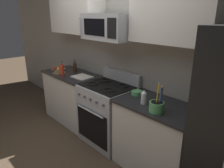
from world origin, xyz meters
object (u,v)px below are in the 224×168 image
object	(u,v)px
bottle_soy	(75,66)
prep_bowl	(137,93)
range_oven	(108,113)
microwave	(109,27)
utensil_crock	(157,106)
cutting_board	(82,77)
bottle_vinegar	(144,97)
bottle_hot_sauce	(62,69)
apple_loose	(55,69)
fruit_basket	(59,70)

from	to	relation	value
bottle_soy	prep_bowl	size ratio (longest dim) A/B	1.60
range_oven	microwave	distance (m)	1.28
utensil_crock	cutting_board	bearing A→B (deg)	173.90
microwave	bottle_vinegar	xyz separation A→B (m)	(0.76, -0.14, -0.76)
utensil_crock	prep_bowl	bearing A→B (deg)	154.12
cutting_board	bottle_vinegar	size ratio (longest dim) A/B	1.71
microwave	bottle_hot_sauce	xyz separation A→B (m)	(-0.93, -0.22, -0.73)
bottle_soy	bottle_vinegar	distance (m)	1.78
apple_loose	bottle_hot_sauce	bearing A→B (deg)	-10.29
utensil_crock	apple_loose	size ratio (longest dim) A/B	4.34
utensil_crock	bottle_vinegar	bearing A→B (deg)	163.28
microwave	bottle_soy	size ratio (longest dim) A/B	3.37
microwave	prep_bowl	distance (m)	0.96
cutting_board	bottle_soy	xyz separation A→B (m)	(-0.38, 0.11, 0.10)
utensil_crock	apple_loose	distance (m)	2.34
range_oven	fruit_basket	xyz separation A→B (m)	(-1.15, -0.14, 0.49)
fruit_basket	bottle_soy	bearing A→B (deg)	60.12
bottle_vinegar	bottle_hot_sauce	bearing A→B (deg)	-177.08
range_oven	cutting_board	world-z (taller)	range_oven
fruit_basket	cutting_board	bearing A→B (deg)	14.71
utensil_crock	cutting_board	world-z (taller)	utensil_crock
fruit_basket	cutting_board	distance (m)	0.54
apple_loose	utensil_crock	bearing A→B (deg)	-1.45
cutting_board	range_oven	bearing A→B (deg)	0.63
fruit_basket	prep_bowl	xyz separation A→B (m)	(1.67, 0.20, -0.02)
fruit_basket	bottle_soy	world-z (taller)	bottle_soy
fruit_basket	bottle_soy	xyz separation A→B (m)	(0.14, 0.25, 0.05)
utensil_crock	fruit_basket	xyz separation A→B (m)	(-2.15, 0.04, -0.02)
bottle_soy	bottle_hot_sauce	distance (m)	0.31
bottle_soy	bottle_vinegar	xyz separation A→B (m)	(1.77, -0.22, -0.02)
microwave	cutting_board	world-z (taller)	microwave
apple_loose	bottle_vinegar	distance (m)	2.11
range_oven	prep_bowl	distance (m)	0.69
apple_loose	prep_bowl	world-z (taller)	apple_loose
apple_loose	prep_bowl	xyz separation A→B (m)	(1.86, 0.18, -0.01)
bottle_soy	apple_loose	bearing A→B (deg)	-145.67
range_oven	bottle_soy	bearing A→B (deg)	173.89
bottle_soy	cutting_board	bearing A→B (deg)	-16.93
bottle_hot_sauce	cutting_board	bearing A→B (deg)	32.04
range_oven	microwave	world-z (taller)	microwave
bottle_soy	prep_bowl	distance (m)	1.52
bottle_soy	prep_bowl	world-z (taller)	bottle_soy
cutting_board	bottle_soy	world-z (taller)	bottle_soy
apple_loose	prep_bowl	bearing A→B (deg)	5.41
range_oven	bottle_vinegar	bearing A→B (deg)	-8.23
utensil_crock	bottle_vinegar	size ratio (longest dim) A/B	1.76
prep_bowl	cutting_board	bearing A→B (deg)	-176.94
microwave	bottle_hot_sauce	distance (m)	1.21
range_oven	bottle_soy	world-z (taller)	bottle_soy
bottle_vinegar	range_oven	bearing A→B (deg)	171.77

